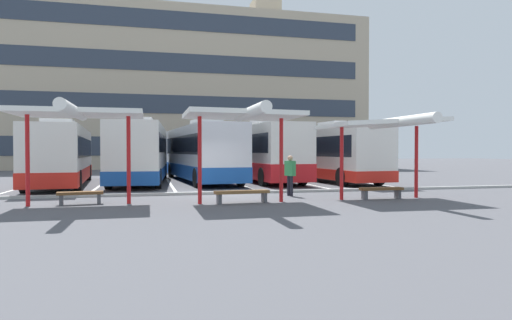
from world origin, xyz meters
TOP-DOWN VIEW (x-y plane):
  - ground_plane at (0.00, 0.00)m, footprint 160.00×160.00m
  - terminal_building at (0.04, 33.53)m, footprint 43.12×11.64m
  - coach_bus_0 at (-7.63, 7.03)m, footprint 3.26×11.76m
  - coach_bus_1 at (-3.51, 7.98)m, footprint 3.40×11.63m
  - coach_bus_2 at (0.06, 8.65)m, footprint 3.73×12.60m
  - coach_bus_3 at (3.70, 8.32)m, footprint 3.15×11.93m
  - coach_bus_4 at (7.69, 7.16)m, footprint 3.25×11.74m
  - lane_stripe_0 at (-9.39, 7.31)m, footprint 0.16×14.00m
  - lane_stripe_1 at (-5.63, 7.31)m, footprint 0.16×14.00m
  - lane_stripe_2 at (-1.88, 7.31)m, footprint 0.16×14.00m
  - lane_stripe_3 at (1.88, 7.31)m, footprint 0.16×14.00m
  - lane_stripe_4 at (5.63, 7.31)m, footprint 0.16×14.00m
  - lane_stripe_5 at (9.39, 7.31)m, footprint 0.16×14.00m
  - waiting_shelter_0 at (-5.40, -2.67)m, footprint 4.28×4.84m
  - bench_0 at (-5.40, -2.24)m, footprint 1.56×0.59m
  - waiting_shelter_1 at (0.18, -3.37)m, footprint 4.00×5.11m
  - bench_1 at (0.18, -3.19)m, footprint 2.02×0.59m
  - waiting_shelter_2 at (5.73, -3.29)m, footprint 4.23×5.15m
  - bench_2 at (5.73, -3.14)m, footprint 1.72×0.46m
  - platform_kerb at (0.00, 0.26)m, footprint 44.00×0.24m
  - waiting_passenger_0 at (2.67, -1.10)m, footprint 0.39×0.53m

SIDE VIEW (x-z plane):
  - ground_plane at x=0.00m, z-range 0.00..0.00m
  - lane_stripe_0 at x=-9.39m, z-range 0.00..0.01m
  - lane_stripe_1 at x=-5.63m, z-range 0.00..0.01m
  - lane_stripe_2 at x=-1.88m, z-range 0.00..0.01m
  - lane_stripe_3 at x=1.88m, z-range 0.00..0.01m
  - lane_stripe_4 at x=5.63m, z-range 0.00..0.01m
  - lane_stripe_5 at x=9.39m, z-range 0.00..0.01m
  - platform_kerb at x=0.00m, z-range 0.00..0.12m
  - bench_0 at x=-5.40m, z-range 0.11..0.56m
  - bench_2 at x=5.73m, z-range 0.11..0.56m
  - bench_1 at x=0.18m, z-range 0.12..0.57m
  - waiting_passenger_0 at x=2.67m, z-range 0.13..1.82m
  - coach_bus_0 at x=-7.63m, z-range -0.13..3.33m
  - coach_bus_4 at x=7.69m, z-range -0.11..3.49m
  - coach_bus_2 at x=0.06m, z-range -0.13..3.55m
  - coach_bus_3 at x=3.70m, z-range -0.15..3.58m
  - coach_bus_1 at x=-3.51m, z-range -0.11..3.56m
  - waiting_shelter_2 at x=5.73m, z-range 1.31..4.46m
  - waiting_shelter_1 at x=0.18m, z-range 1.43..4.75m
  - waiting_shelter_0 at x=-5.40m, z-range 1.43..4.76m
  - terminal_building at x=0.04m, z-range -1.37..18.71m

